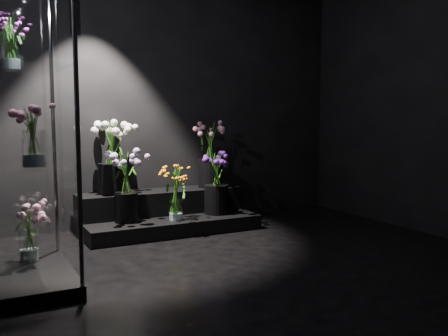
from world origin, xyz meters
TOP-DOWN VIEW (x-y plane):
  - floor at (0.00, 0.00)m, footprint 4.00×4.00m
  - wall_back at (0.00, 2.00)m, footprint 4.00×0.00m
  - display_riser at (-0.23, 1.65)m, footprint 1.73×0.77m
  - display_case at (-1.69, 0.46)m, footprint 0.59×0.98m
  - bouquet_orange_bells at (-0.23, 1.36)m, footprint 0.31×0.31m
  - bouquet_lilac at (-0.69, 1.50)m, footprint 0.42×0.42m
  - bouquet_purple at (0.26, 1.47)m, footprint 0.31×0.31m
  - bouquet_cream_roses at (-0.75, 1.77)m, footprint 0.43×0.43m
  - bouquet_pink_roses at (0.32, 1.73)m, footprint 0.37×0.37m
  - bouquet_case_pink at (-1.64, 0.24)m, footprint 0.33×0.33m
  - bouquet_case_magenta at (-1.72, 0.63)m, footprint 0.24×0.24m
  - bouquet_case_base_pink at (-1.65, 0.72)m, footprint 0.31×0.31m

SIDE VIEW (x-z plane):
  - floor at x=0.00m, z-range 0.00..0.00m
  - display_riser at x=-0.23m, z-range -0.03..0.35m
  - bouquet_case_base_pink at x=-1.65m, z-range 0.11..0.54m
  - bouquet_orange_bells at x=-0.23m, z-range 0.15..0.69m
  - bouquet_purple at x=0.26m, z-range 0.17..0.81m
  - bouquet_lilac at x=-0.69m, z-range 0.20..0.87m
  - bouquet_pink_roses at x=0.32m, z-range 0.42..1.12m
  - bouquet_cream_roses at x=-0.75m, z-range 0.43..1.17m
  - bouquet_case_pink at x=-1.64m, z-range 0.85..1.25m
  - display_case at x=-1.69m, z-range 0.00..2.15m
  - wall_back at x=0.00m, z-range -0.60..3.40m
  - bouquet_case_magenta at x=-1.72m, z-range 1.48..1.83m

